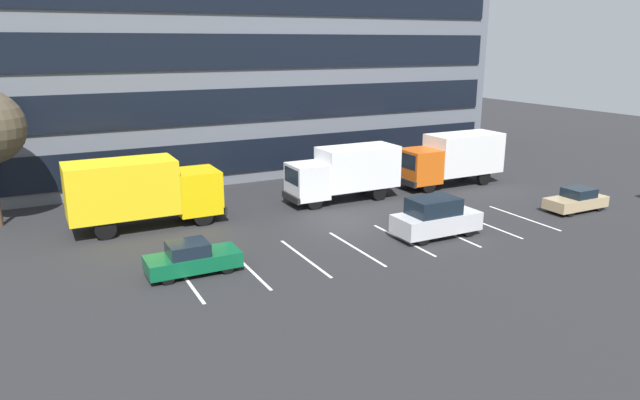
{
  "coord_description": "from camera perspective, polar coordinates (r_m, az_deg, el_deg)",
  "views": [
    {
      "loc": [
        -15.15,
        -26.48,
        9.79
      ],
      "look_at": [
        -1.19,
        0.71,
        1.4
      ],
      "focal_mm": 32.35,
      "sensor_mm": 36.0,
      "label": 1
    }
  ],
  "objects": [
    {
      "name": "sedan_tan",
      "position": [
        37.74,
        24.02,
        -0.02
      ],
      "size": [
        3.87,
        1.62,
        1.39
      ],
      "color": "tan",
      "rests_on": "ground_plane"
    },
    {
      "name": "box_truck_orange",
      "position": [
        41.56,
        12.97,
        4.18
      ],
      "size": [
        7.74,
        2.56,
        3.59
      ],
      "color": "#D85914",
      "rests_on": "ground_plane"
    },
    {
      "name": "sedan_forest",
      "position": [
        25.84,
        -12.55,
        -5.67
      ],
      "size": [
        4.05,
        1.69,
        1.45
      ],
      "color": "#0C5933",
      "rests_on": "ground_plane"
    },
    {
      "name": "lot_markings",
      "position": [
        29.16,
        5.95,
        -4.35
      ],
      "size": [
        19.74,
        5.4,
        0.01
      ],
      "color": "silver",
      "rests_on": "ground_plane"
    },
    {
      "name": "office_building",
      "position": [
        46.95,
        -8.61,
        14.22
      ],
      "size": [
        40.74,
        12.36,
        18.0
      ],
      "color": "slate",
      "rests_on": "ground_plane"
    },
    {
      "name": "suv_silver",
      "position": [
        30.45,
        11.35,
        -1.73
      ],
      "size": [
        4.6,
        1.95,
        2.08
      ],
      "color": "silver",
      "rests_on": "ground_plane"
    },
    {
      "name": "ground_plane",
      "position": [
        32.04,
        2.47,
        -2.46
      ],
      "size": [
        120.0,
        120.0,
        0.0
      ],
      "primitive_type": "plane",
      "color": "#262628"
    },
    {
      "name": "box_truck_white",
      "position": [
        36.55,
        2.5,
        2.89
      ],
      "size": [
        7.33,
        2.43,
        3.4
      ],
      "color": "white",
      "rests_on": "ground_plane"
    },
    {
      "name": "box_truck_yellow_all",
      "position": [
        32.42,
        -17.21,
        0.98
      ],
      "size": [
        8.15,
        2.7,
        3.78
      ],
      "color": "yellow",
      "rests_on": "ground_plane"
    }
  ]
}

